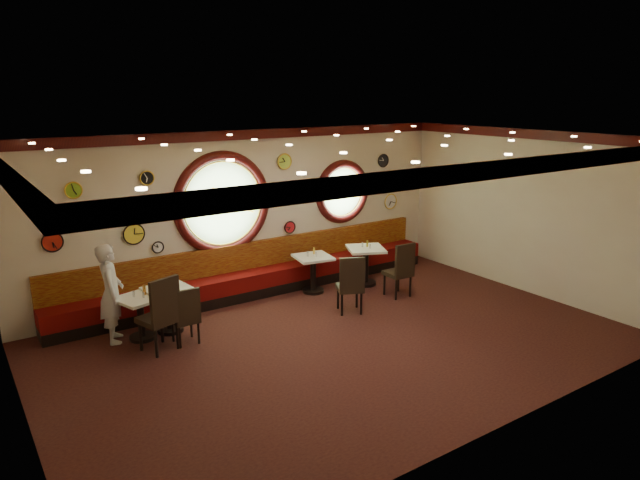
% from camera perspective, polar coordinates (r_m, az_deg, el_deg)
% --- Properties ---
extents(floor, '(9.00, 6.00, 0.00)m').
position_cam_1_polar(floor, '(9.28, 2.11, -10.17)').
color(floor, black).
rests_on(floor, ground).
extents(ceiling, '(9.00, 6.00, 0.02)m').
position_cam_1_polar(ceiling, '(8.45, 2.31, 9.94)').
color(ceiling, '#BC8735').
rests_on(ceiling, wall_back).
extents(wall_back, '(9.00, 0.02, 3.20)m').
position_cam_1_polar(wall_back, '(11.22, -6.91, 2.74)').
color(wall_back, beige).
rests_on(wall_back, floor).
extents(wall_front, '(9.00, 0.02, 3.20)m').
position_cam_1_polar(wall_front, '(6.67, 17.73, -6.16)').
color(wall_front, beige).
rests_on(wall_front, floor).
extents(wall_left, '(0.02, 6.00, 3.20)m').
position_cam_1_polar(wall_left, '(7.17, -28.36, -5.82)').
color(wall_left, beige).
rests_on(wall_left, floor).
extents(wall_right, '(0.02, 6.00, 3.20)m').
position_cam_1_polar(wall_right, '(11.89, 19.98, 2.64)').
color(wall_right, beige).
rests_on(wall_right, floor).
extents(molding_back, '(9.00, 0.10, 0.18)m').
position_cam_1_polar(molding_back, '(10.97, -7.03, 10.44)').
color(molding_back, '#380A0A').
rests_on(molding_back, wall_back).
extents(molding_front, '(9.00, 0.10, 0.18)m').
position_cam_1_polar(molding_front, '(6.35, 18.43, 6.84)').
color(molding_front, '#380A0A').
rests_on(molding_front, wall_back).
extents(molding_right, '(0.10, 6.00, 0.18)m').
position_cam_1_polar(molding_right, '(11.66, 20.48, 9.89)').
color(molding_right, '#380A0A').
rests_on(molding_right, wall_back).
extents(banquette_base, '(8.00, 0.55, 0.20)m').
position_cam_1_polar(banquette_base, '(11.38, -6.03, -4.90)').
color(banquette_base, black).
rests_on(banquette_base, floor).
extents(banquette_seat, '(8.00, 0.55, 0.30)m').
position_cam_1_polar(banquette_seat, '(11.30, -6.06, -3.71)').
color(banquette_seat, '#540707').
rests_on(banquette_seat, banquette_base).
extents(banquette_back, '(8.00, 0.10, 0.55)m').
position_cam_1_polar(banquette_back, '(11.37, -6.64, -1.50)').
color(banquette_back, '#621107').
rests_on(banquette_back, wall_back).
extents(porthole_left_glass, '(1.66, 0.02, 1.66)m').
position_cam_1_polar(porthole_left_glass, '(10.91, -9.74, 3.64)').
color(porthole_left_glass, '#83AD68').
rests_on(porthole_left_glass, wall_back).
extents(porthole_left_frame, '(1.98, 0.18, 1.98)m').
position_cam_1_polar(porthole_left_frame, '(10.90, -9.71, 3.63)').
color(porthole_left_frame, '#380A0A').
rests_on(porthole_left_frame, wall_back).
extents(porthole_left_ring, '(1.61, 0.03, 1.61)m').
position_cam_1_polar(porthole_left_ring, '(10.87, -9.64, 3.60)').
color(porthole_left_ring, yellow).
rests_on(porthole_left_ring, wall_back).
extents(porthole_right_glass, '(1.10, 0.02, 1.10)m').
position_cam_1_polar(porthole_right_glass, '(12.32, 2.22, 4.85)').
color(porthole_right_glass, '#83AD68').
rests_on(porthole_right_glass, wall_back).
extents(porthole_right_frame, '(1.38, 0.18, 1.38)m').
position_cam_1_polar(porthole_right_frame, '(12.31, 2.26, 4.84)').
color(porthole_right_frame, '#380A0A').
rests_on(porthole_right_frame, wall_back).
extents(porthole_right_ring, '(1.09, 0.03, 1.09)m').
position_cam_1_polar(porthole_right_ring, '(12.28, 2.34, 4.82)').
color(porthole_right_ring, yellow).
rests_on(porthole_right_ring, wall_back).
extents(wall_clock_0, '(0.28, 0.03, 0.28)m').
position_cam_1_polar(wall_clock_0, '(12.88, 6.32, 7.90)').
color(wall_clock_0, black).
rests_on(wall_clock_0, wall_back).
extents(wall_clock_1, '(0.32, 0.03, 0.32)m').
position_cam_1_polar(wall_clock_1, '(10.11, -25.20, -0.17)').
color(wall_clock_1, '#B61D12').
rests_on(wall_clock_1, wall_back).
extents(wall_clock_2, '(0.36, 0.03, 0.36)m').
position_cam_1_polar(wall_clock_2, '(10.38, -18.12, 0.58)').
color(wall_clock_2, yellow).
rests_on(wall_clock_2, wall_back).
extents(wall_clock_3, '(0.24, 0.03, 0.24)m').
position_cam_1_polar(wall_clock_3, '(10.29, -16.93, 5.95)').
color(wall_clock_3, black).
rests_on(wall_clock_3, wall_back).
extents(wall_clock_4, '(0.26, 0.03, 0.26)m').
position_cam_1_polar(wall_clock_4, '(10.02, -23.44, 4.58)').
color(wall_clock_4, '#7DB524').
rests_on(wall_clock_4, wall_back).
extents(wall_clock_5, '(0.22, 0.03, 0.22)m').
position_cam_1_polar(wall_clock_5, '(11.79, -1.02, 5.15)').
color(wall_clock_5, '#C5CE44').
rests_on(wall_clock_5, wall_back).
extents(wall_clock_6, '(0.24, 0.03, 0.24)m').
position_cam_1_polar(wall_clock_6, '(11.67, -3.06, 1.28)').
color(wall_clock_6, red).
rests_on(wall_clock_6, wall_back).
extents(wall_clock_7, '(0.34, 0.03, 0.34)m').
position_cam_1_polar(wall_clock_7, '(13.19, 7.03, 3.85)').
color(wall_clock_7, white).
rests_on(wall_clock_7, wall_back).
extents(wall_clock_8, '(0.20, 0.03, 0.20)m').
position_cam_1_polar(wall_clock_8, '(10.57, -15.92, -0.69)').
color(wall_clock_8, white).
rests_on(wall_clock_8, wall_back).
extents(wall_clock_9, '(0.30, 0.03, 0.30)m').
position_cam_1_polar(wall_clock_9, '(11.39, -3.59, 7.84)').
color(wall_clock_9, '#BAE447').
rests_on(wall_clock_9, wall_back).
extents(table_a, '(0.81, 0.81, 0.72)m').
position_cam_1_polar(table_a, '(9.65, -17.51, -6.94)').
color(table_a, black).
rests_on(table_a, floor).
extents(table_b, '(0.77, 0.77, 0.76)m').
position_cam_1_polar(table_b, '(9.81, -14.89, -6.22)').
color(table_b, black).
rests_on(table_b, floor).
extents(table_c, '(0.79, 0.79, 0.75)m').
position_cam_1_polar(table_c, '(11.31, -0.70, -2.96)').
color(table_c, black).
rests_on(table_c, floor).
extents(table_d, '(0.95, 0.95, 0.79)m').
position_cam_1_polar(table_d, '(11.79, 4.59, -2.14)').
color(table_d, black).
rests_on(table_d, floor).
extents(chair_a, '(0.63, 0.63, 0.75)m').
position_cam_1_polar(chair_a, '(9.02, -15.59, -6.72)').
color(chair_a, black).
rests_on(chair_a, floor).
extents(chair_b, '(0.39, 0.39, 0.58)m').
position_cam_1_polar(chair_b, '(9.23, -13.22, -7.08)').
color(chair_b, black).
rests_on(chair_b, floor).
extents(chair_c, '(0.60, 0.60, 0.67)m').
position_cam_1_polar(chair_c, '(10.20, 3.12, -4.12)').
color(chair_c, black).
rests_on(chair_c, floor).
extents(chair_d, '(0.47, 0.47, 0.67)m').
position_cam_1_polar(chair_d, '(11.10, 8.14, -2.64)').
color(chair_d, black).
rests_on(chair_d, floor).
extents(condiment_a_salt, '(0.04, 0.04, 0.10)m').
position_cam_1_polar(condiment_a_salt, '(9.58, -18.15, -5.14)').
color(condiment_a_salt, silver).
rests_on(condiment_a_salt, table_a).
extents(condiment_b_salt, '(0.04, 0.04, 0.10)m').
position_cam_1_polar(condiment_b_salt, '(9.71, -15.30, -4.39)').
color(condiment_b_salt, silver).
rests_on(condiment_b_salt, table_b).
extents(condiment_c_salt, '(0.04, 0.04, 0.11)m').
position_cam_1_polar(condiment_c_salt, '(11.20, -1.24, -1.39)').
color(condiment_c_salt, '#B9B8BD').
rests_on(condiment_c_salt, table_c).
extents(condiment_d_salt, '(0.04, 0.04, 0.11)m').
position_cam_1_polar(condiment_d_salt, '(11.73, 4.26, -0.45)').
color(condiment_d_salt, '#BBBABF').
rests_on(condiment_d_salt, table_d).
extents(condiment_a_pepper, '(0.03, 0.03, 0.09)m').
position_cam_1_polar(condiment_a_pepper, '(9.50, -17.26, -5.26)').
color(condiment_a_pepper, silver).
rests_on(condiment_a_pepper, table_a).
extents(condiment_b_pepper, '(0.04, 0.04, 0.11)m').
position_cam_1_polar(condiment_b_pepper, '(9.62, -14.96, -4.50)').
color(condiment_b_pepper, silver).
rests_on(condiment_b_pepper, table_b).
extents(condiment_c_pepper, '(0.03, 0.03, 0.10)m').
position_cam_1_polar(condiment_c_pepper, '(11.19, -0.43, -1.43)').
color(condiment_c_pepper, silver).
rests_on(condiment_c_pepper, table_c).
extents(condiment_d_pepper, '(0.03, 0.03, 0.09)m').
position_cam_1_polar(condiment_d_pepper, '(11.65, 5.02, -0.64)').
color(condiment_d_pepper, silver).
rests_on(condiment_d_pepper, table_d).
extents(condiment_a_bottle, '(0.05, 0.05, 0.16)m').
position_cam_1_polar(condiment_a_bottle, '(9.62, -17.16, -4.78)').
color(condiment_a_bottle, '#C9842F').
rests_on(condiment_a_bottle, table_a).
extents(condiment_b_bottle, '(0.04, 0.04, 0.14)m').
position_cam_1_polar(condiment_b_bottle, '(9.78, -14.87, -4.12)').
color(condiment_b_bottle, gold).
rests_on(condiment_b_bottle, table_b).
extents(condiment_c_bottle, '(0.04, 0.04, 0.14)m').
position_cam_1_polar(condiment_c_bottle, '(11.36, -0.61, -1.06)').
color(condiment_c_bottle, gold).
rests_on(condiment_c_bottle, table_c).
extents(condiment_d_bottle, '(0.04, 0.04, 0.14)m').
position_cam_1_polar(condiment_d_bottle, '(11.76, 4.74, -0.36)').
color(condiment_d_bottle, gold).
rests_on(condiment_d_bottle, table_d).
extents(waiter, '(0.53, 0.67, 1.61)m').
position_cam_1_polar(waiter, '(9.62, -20.15, -5.01)').
color(waiter, silver).
rests_on(waiter, floor).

